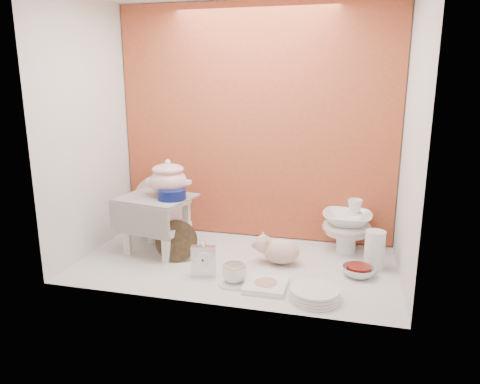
# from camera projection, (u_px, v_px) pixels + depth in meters

# --- Properties ---
(ground) EXTENTS (1.80, 1.80, 0.00)m
(ground) POSITION_uv_depth(u_px,v_px,m) (236.00, 263.00, 2.59)
(ground) COLOR silver
(ground) RESTS_ON ground
(niche_shell) EXTENTS (1.86, 1.03, 1.53)m
(niche_shell) POSITION_uv_depth(u_px,v_px,m) (244.00, 98.00, 2.54)
(niche_shell) COLOR #A23328
(niche_shell) RESTS_ON ground
(step_stool) EXTENTS (0.47, 0.42, 0.35)m
(step_stool) POSITION_uv_depth(u_px,v_px,m) (157.00, 224.00, 2.72)
(step_stool) COLOR silver
(step_stool) RESTS_ON ground
(soup_tureen) EXTENTS (0.31, 0.31, 0.22)m
(soup_tureen) POSITION_uv_depth(u_px,v_px,m) (168.00, 178.00, 2.67)
(soup_tureen) COLOR white
(soup_tureen) RESTS_ON step_stool
(cobalt_bowl) EXTENTS (0.18, 0.18, 0.06)m
(cobalt_bowl) POSITION_uv_depth(u_px,v_px,m) (172.00, 194.00, 2.62)
(cobalt_bowl) COLOR #0A1551
(cobalt_bowl) RESTS_ON step_stool
(floral_platter) EXTENTS (0.40, 0.15, 0.40)m
(floral_platter) POSITION_uv_depth(u_px,v_px,m) (162.00, 203.00, 3.12)
(floral_platter) COLOR silver
(floral_platter) RESTS_ON ground
(blue_white_vase) EXTENTS (0.30, 0.30, 0.25)m
(blue_white_vase) POSITION_uv_depth(u_px,v_px,m) (155.00, 219.00, 2.99)
(blue_white_vase) COLOR white
(blue_white_vase) RESTS_ON ground
(lacquer_tray) EXTENTS (0.26, 0.17, 0.24)m
(lacquer_tray) POSITION_uv_depth(u_px,v_px,m) (176.00, 241.00, 2.61)
(lacquer_tray) COLOR black
(lacquer_tray) RESTS_ON ground
(mantel_clock) EXTENTS (0.14, 0.07, 0.19)m
(mantel_clock) POSITION_uv_depth(u_px,v_px,m) (204.00, 259.00, 2.40)
(mantel_clock) COLOR silver
(mantel_clock) RESTS_ON ground
(plush_pig) EXTENTS (0.32, 0.27, 0.16)m
(plush_pig) POSITION_uv_depth(u_px,v_px,m) (281.00, 251.00, 2.56)
(plush_pig) COLOR tan
(plush_pig) RESTS_ON ground
(teacup_saucer) EXTENTS (0.22, 0.22, 0.01)m
(teacup_saucer) POSITION_uv_depth(u_px,v_px,m) (234.00, 283.00, 2.33)
(teacup_saucer) COLOR white
(teacup_saucer) RESTS_ON ground
(gold_rim_teacup) EXTENTS (0.13, 0.13, 0.10)m
(gold_rim_teacup) POSITION_uv_depth(u_px,v_px,m) (234.00, 273.00, 2.32)
(gold_rim_teacup) COLOR white
(gold_rim_teacup) RESTS_ON teacup_saucer
(lattice_dish) EXTENTS (0.21, 0.21, 0.03)m
(lattice_dish) POSITION_uv_depth(u_px,v_px,m) (266.00, 285.00, 2.28)
(lattice_dish) COLOR white
(lattice_dish) RESTS_ON ground
(dinner_plate_stack) EXTENTS (0.30, 0.30, 0.06)m
(dinner_plate_stack) POSITION_uv_depth(u_px,v_px,m) (315.00, 294.00, 2.16)
(dinner_plate_stack) COLOR white
(dinner_plate_stack) RESTS_ON ground
(crystal_bowl) EXTENTS (0.21, 0.21, 0.05)m
(crystal_bowl) POSITION_uv_depth(u_px,v_px,m) (359.00, 271.00, 2.42)
(crystal_bowl) COLOR silver
(crystal_bowl) RESTS_ON ground
(clear_glass_vase) EXTENTS (0.14, 0.14, 0.22)m
(clear_glass_vase) POSITION_uv_depth(u_px,v_px,m) (375.00, 250.00, 2.49)
(clear_glass_vase) COLOR silver
(clear_glass_vase) RESTS_ON ground
(porcelain_tower) EXTENTS (0.35, 0.35, 0.34)m
(porcelain_tower) POSITION_uv_depth(u_px,v_px,m) (347.00, 225.00, 2.73)
(porcelain_tower) COLOR white
(porcelain_tower) RESTS_ON ground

